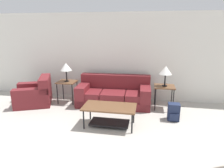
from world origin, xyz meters
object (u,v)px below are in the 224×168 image
(side_table_left, at_px, (67,84))
(table_lamp_left, at_px, (66,67))
(backpack, at_px, (174,112))
(couch, at_px, (114,94))
(armchair, at_px, (35,95))
(table_lamp_right, at_px, (166,71))
(coffee_table, at_px, (110,111))
(side_table_right, at_px, (164,89))

(side_table_left, bearing_deg, table_lamp_left, 90.00)
(backpack, bearing_deg, couch, 153.19)
(couch, height_order, armchair, couch)
(table_lamp_right, xyz_separation_m, backpack, (0.19, -0.71, -0.86))
(coffee_table, distance_m, side_table_left, 2.00)
(couch, xyz_separation_m, armchair, (-2.26, -0.39, -0.01))
(backpack, bearing_deg, table_lamp_right, 104.91)
(side_table_left, distance_m, side_table_right, 2.78)
(side_table_right, bearing_deg, coffee_table, -134.47)
(table_lamp_left, bearing_deg, side_table_left, -90.00)
(table_lamp_left, height_order, table_lamp_right, same)
(side_table_right, height_order, backpack, side_table_right)
(coffee_table, xyz_separation_m, table_lamp_right, (1.26, 1.28, 0.71))
(side_table_left, height_order, table_lamp_right, table_lamp_right)
(side_table_right, xyz_separation_m, table_lamp_left, (-2.78, 0.00, 0.49))
(side_table_right, relative_size, table_lamp_right, 1.18)
(couch, bearing_deg, side_table_left, -176.48)
(armchair, bearing_deg, side_table_right, 4.85)
(table_lamp_left, distance_m, backpack, 3.17)
(armchair, xyz_separation_m, table_lamp_left, (0.87, 0.31, 0.78))
(side_table_right, height_order, table_lamp_right, table_lamp_right)
(couch, distance_m, armchair, 2.29)
(couch, xyz_separation_m, backpack, (1.58, -0.80, -0.09))
(couch, bearing_deg, table_lamp_right, -3.51)
(coffee_table, bearing_deg, side_table_left, 139.90)
(side_table_right, xyz_separation_m, backpack, (0.19, -0.71, -0.37))
(side_table_right, distance_m, table_lamp_left, 2.82)
(coffee_table, xyz_separation_m, table_lamp_left, (-1.52, 1.28, 0.71))
(armchair, bearing_deg, side_table_left, 19.60)
(couch, xyz_separation_m, table_lamp_right, (1.39, -0.09, 0.77))
(side_table_left, xyz_separation_m, side_table_right, (2.78, 0.00, 0.00))
(couch, xyz_separation_m, coffee_table, (0.13, -1.36, 0.06))
(coffee_table, bearing_deg, backpack, 21.39)
(table_lamp_right, height_order, backpack, table_lamp_right)
(couch, height_order, backpack, couch)
(couch, relative_size, table_lamp_right, 3.83)
(side_table_left, bearing_deg, backpack, -13.52)
(side_table_right, relative_size, backpack, 1.54)
(backpack, bearing_deg, armchair, 173.99)
(armchair, distance_m, coffee_table, 2.58)
(armchair, distance_m, side_table_right, 3.67)
(side_table_left, height_order, table_lamp_left, table_lamp_left)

